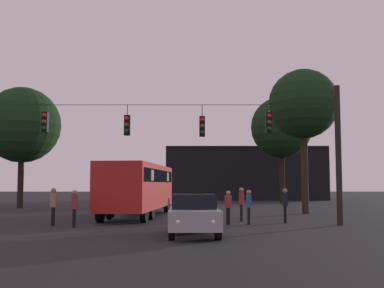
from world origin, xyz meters
name	(u,v)px	position (x,y,z in m)	size (l,w,h in m)	color
ground_plane	(170,213)	(0.00, 24.50, 0.00)	(168.00, 168.00, 0.00)	black
overhead_signal_span	(161,145)	(-0.04, 15.80, 3.69)	(16.66, 0.44, 6.54)	black
city_bus	(137,184)	(-1.78, 21.50, 1.87)	(3.40, 11.17, 3.00)	#B21E19
car_near_right	(192,214)	(1.40, 11.52, 0.80)	(1.90, 4.37, 1.52)	#99999E
pedestrian_crossing_left	(240,202)	(3.86, 18.03, 0.97)	(0.28, 0.39, 1.71)	black
pedestrian_crossing_center	(247,205)	(4.01, 16.16, 0.91)	(0.27, 0.38, 1.62)	black
pedestrian_crossing_right	(227,206)	(3.04, 16.13, 0.89)	(0.32, 0.41, 1.58)	black
pedestrian_near_bus	(52,204)	(-4.98, 15.43, 0.98)	(0.29, 0.39, 1.72)	black
pedestrian_trailing	(284,203)	(5.88, 16.98, 0.95)	(0.27, 0.38, 1.68)	black
pedestrian_far_side	(73,206)	(-3.83, 14.66, 0.92)	(0.30, 0.40, 1.63)	black
corner_building	(242,174)	(7.70, 52.26, 3.11)	(18.70, 9.47, 6.23)	black
tree_left_silhouette	(21,125)	(-12.19, 31.07, 6.56)	(6.03, 6.03, 9.59)	black
tree_behind_building	(302,105)	(8.57, 24.03, 7.02)	(4.51, 4.51, 9.33)	#2D2116
tree_right_far	(280,128)	(10.08, 39.49, 7.37)	(5.96, 5.96, 10.39)	black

